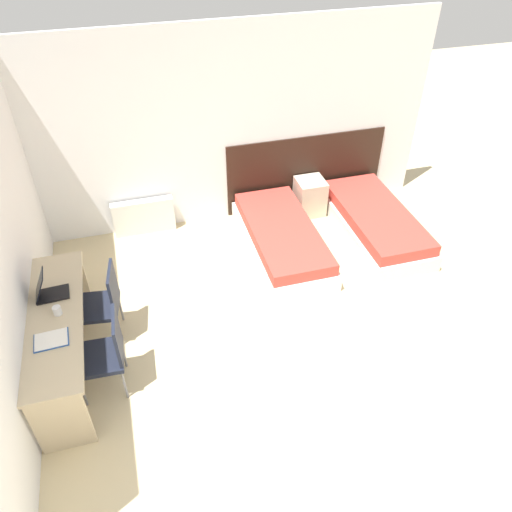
# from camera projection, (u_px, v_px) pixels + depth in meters

# --- Properties ---
(ground_plane) EXTENTS (20.00, 20.00, 0.00)m
(ground_plane) POSITION_uv_depth(u_px,v_px,m) (318.00, 440.00, 4.56)
(ground_plane) COLOR beige
(wall_back) EXTENTS (5.85, 0.05, 2.70)m
(wall_back) POSITION_uv_depth(u_px,v_px,m) (220.00, 129.00, 6.55)
(wall_back) COLOR white
(wall_back) RESTS_ON ground_plane
(wall_left) EXTENTS (0.05, 4.78, 2.70)m
(wall_left) POSITION_uv_depth(u_px,v_px,m) (6.00, 247.00, 4.60)
(wall_left) COLOR white
(wall_left) RESTS_ON ground_plane
(headboard_panel) EXTENTS (2.35, 0.03, 1.10)m
(headboard_panel) POSITION_uv_depth(u_px,v_px,m) (305.00, 172.00, 7.28)
(headboard_panel) COLOR black
(headboard_panel) RESTS_ON ground_plane
(bed_near_window) EXTENTS (0.89, 1.95, 0.39)m
(bed_near_window) POSITION_uv_depth(u_px,v_px,m) (282.00, 239.00, 6.61)
(bed_near_window) COLOR silver
(bed_near_window) RESTS_ON ground_plane
(bed_near_door) EXTENTS (0.89, 1.95, 0.39)m
(bed_near_door) POSITION_uv_depth(u_px,v_px,m) (375.00, 223.00, 6.90)
(bed_near_door) COLOR silver
(bed_near_door) RESTS_ON ground_plane
(nightstand) EXTENTS (0.40, 0.40, 0.53)m
(nightstand) POSITION_uv_depth(u_px,v_px,m) (310.00, 196.00, 7.29)
(nightstand) COLOR beige
(nightstand) RESTS_ON ground_plane
(radiator) EXTENTS (0.84, 0.12, 0.51)m
(radiator) POSITION_uv_depth(u_px,v_px,m) (144.00, 217.00, 6.90)
(radiator) COLOR silver
(radiator) RESTS_ON ground_plane
(desk) EXTENTS (0.52, 1.95, 0.73)m
(desk) POSITION_uv_depth(u_px,v_px,m) (59.00, 328.00, 4.87)
(desk) COLOR #C6B28E
(desk) RESTS_ON ground_plane
(chair_near_laptop) EXTENTS (0.50, 0.50, 0.91)m
(chair_near_laptop) POSITION_uv_depth(u_px,v_px,m) (103.00, 301.00, 5.26)
(chair_near_laptop) COLOR black
(chair_near_laptop) RESTS_ON ground_plane
(chair_near_notebook) EXTENTS (0.47, 0.47, 0.91)m
(chair_near_notebook) POSITION_uv_depth(u_px,v_px,m) (106.00, 351.00, 4.73)
(chair_near_notebook) COLOR black
(chair_near_notebook) RESTS_ON ground_plane
(laptop) EXTENTS (0.33, 0.24, 0.30)m
(laptop) POSITION_uv_depth(u_px,v_px,m) (48.00, 291.00, 4.94)
(laptop) COLOR black
(laptop) RESTS_ON desk
(open_notebook) EXTENTS (0.31, 0.24, 0.02)m
(open_notebook) POSITION_uv_depth(u_px,v_px,m) (51.00, 340.00, 4.52)
(open_notebook) COLOR #1E4793
(open_notebook) RESTS_ON desk
(mug) EXTENTS (0.08, 0.08, 0.09)m
(mug) POSITION_uv_depth(u_px,v_px,m) (57.00, 311.00, 4.76)
(mug) COLOR white
(mug) RESTS_ON desk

